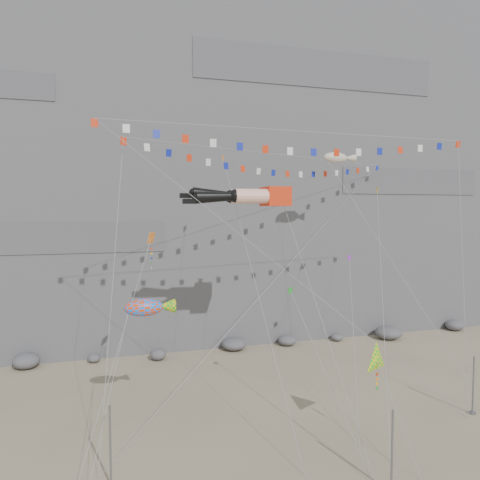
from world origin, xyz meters
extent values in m
plane|color=tan|center=(0.00, 0.00, 0.00)|extent=(120.00, 120.00, 0.00)
cube|color=slate|center=(0.00, 32.00, 25.00)|extent=(80.00, 28.00, 50.00)
cylinder|color=slate|center=(-12.89, -4.33, 2.19)|extent=(0.12, 0.12, 4.37)
cylinder|color=slate|center=(1.07, -9.12, 2.20)|extent=(0.12, 0.12, 4.40)
cylinder|color=slate|center=(12.25, -2.69, 2.11)|extent=(0.12, 0.12, 4.21)
cube|color=red|center=(-0.34, 4.25, 15.69)|extent=(1.85, 2.50, 1.45)
cylinder|color=#FFB49F|center=(-2.47, 3.59, 15.69)|extent=(2.48, 1.13, 1.07)
sphere|color=black|center=(-3.70, 3.62, 15.69)|extent=(0.98, 0.98, 0.98)
cone|color=black|center=(-5.14, 3.66, 15.60)|extent=(2.95, 0.97, 1.00)
cube|color=black|center=(-7.09, 3.71, 15.27)|extent=(0.96, 0.45, 0.36)
cylinder|color=#FFB49F|center=(-2.43, 5.03, 15.69)|extent=(2.48, 1.13, 1.07)
sphere|color=black|center=(-3.66, 5.06, 15.69)|extent=(0.98, 0.98, 0.98)
cone|color=black|center=(-5.10, 5.10, 15.82)|extent=(2.97, 0.97, 1.07)
cube|color=black|center=(-7.05, 5.16, 15.72)|extent=(0.96, 0.45, 0.36)
cylinder|color=gray|center=(0.14, -2.07, 7.87)|extent=(0.03, 0.03, 20.14)
cylinder|color=gray|center=(-5.58, 3.31, 9.83)|extent=(0.03, 0.03, 28.63)
cube|color=slate|center=(-13.54, -3.46, 0.05)|extent=(0.16, 0.16, 0.10)
cylinder|color=gray|center=(6.27, -0.38, 10.21)|extent=(0.03, 0.03, 23.53)
cube|color=slate|center=(11.55, -3.08, 0.05)|extent=(0.16, 0.16, 0.10)
cylinder|color=gray|center=(-12.25, -0.43, 6.39)|extent=(0.03, 0.03, 15.40)
cylinder|color=gray|center=(-12.37, -2.28, 4.27)|extent=(0.03, 0.03, 10.72)
cylinder|color=gray|center=(3.11, -6.75, 2.75)|extent=(0.03, 0.03, 6.70)
cube|color=slate|center=(3.26, -8.73, 0.05)|extent=(0.16, 0.16, 0.10)
cylinder|color=gray|center=(10.72, 3.71, 9.79)|extent=(0.03, 0.03, 24.24)
cylinder|color=gray|center=(-2.86, 1.48, 9.56)|extent=(0.03, 0.03, 24.87)
cube|color=slate|center=(-2.62, -6.53, 0.05)|extent=(0.16, 0.16, 0.10)
cylinder|color=gray|center=(4.69, 1.02, 5.28)|extent=(0.03, 0.03, 16.36)
cube|color=slate|center=(1.91, -4.62, 0.05)|extent=(0.16, 0.16, 0.10)
cylinder|color=gray|center=(0.26, -3.09, 4.47)|extent=(0.03, 0.03, 12.69)
cube|color=slate|center=(0.76, -7.61, 0.05)|extent=(0.16, 0.16, 0.10)
cylinder|color=gray|center=(6.57, 0.24, 8.24)|extent=(0.03, 0.03, 22.71)
cube|color=slate|center=(2.73, -6.63, 0.05)|extent=(0.16, 0.16, 0.10)
camera|label=1|loc=(-13.17, -29.29, 14.66)|focal=35.00mm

